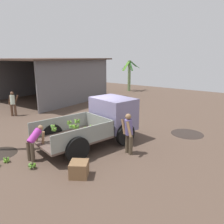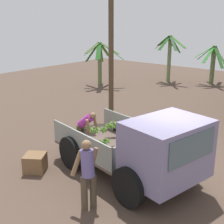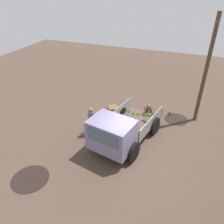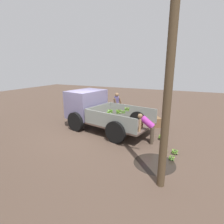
% 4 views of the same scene
% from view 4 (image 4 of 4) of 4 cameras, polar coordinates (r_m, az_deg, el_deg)
% --- Properties ---
extents(ground, '(36.00, 36.00, 0.00)m').
position_cam_4_polar(ground, '(8.86, -8.82, -6.37)').
color(ground, brown).
extents(mud_patch_0, '(1.39, 1.39, 0.01)m').
position_cam_4_polar(mud_patch_0, '(6.27, 13.68, -15.98)').
color(mud_patch_0, black).
rests_on(mud_patch_0, ground).
extents(mud_patch_2, '(1.58, 1.58, 0.01)m').
position_cam_4_polar(mud_patch_2, '(13.44, -11.40, 0.81)').
color(mud_patch_2, black).
rests_on(mud_patch_2, ground).
extents(cargo_truck, '(4.65, 2.90, 1.92)m').
position_cam_4_polar(cargo_truck, '(9.30, -6.19, 1.34)').
color(cargo_truck, brown).
rests_on(cargo_truck, ground).
extents(utility_pole, '(0.99, 0.20, 5.94)m').
position_cam_4_polar(utility_pole, '(4.35, 18.26, 12.15)').
color(utility_pole, '#4F3D29').
rests_on(utility_pole, ground).
extents(person_foreground_visitor, '(0.51, 0.68, 1.65)m').
position_cam_4_polar(person_foreground_visitor, '(10.49, 1.44, 2.34)').
color(person_foreground_visitor, '#4E4131').
rests_on(person_foreground_visitor, ground).
extents(person_worker_loading, '(0.73, 0.60, 1.25)m').
position_cam_4_polar(person_worker_loading, '(7.48, 11.52, -4.51)').
color(person_worker_loading, '#4E4033').
rests_on(person_worker_loading, ground).
extents(banana_bunch_on_ground_0, '(0.28, 0.28, 0.22)m').
position_cam_4_polar(banana_bunch_on_ground_0, '(8.12, 15.80, -7.81)').
color(banana_bunch_on_ground_0, '#423B2B').
rests_on(banana_bunch_on_ground_0, ground).
extents(banana_bunch_on_ground_1, '(0.21, 0.22, 0.18)m').
position_cam_4_polar(banana_bunch_on_ground_1, '(6.57, 18.93, -13.93)').
color(banana_bunch_on_ground_1, brown).
rests_on(banana_bunch_on_ground_1, ground).
extents(banana_bunch_on_ground_2, '(0.25, 0.25, 0.21)m').
position_cam_4_polar(banana_bunch_on_ground_2, '(7.03, 16.71, -11.71)').
color(banana_bunch_on_ground_2, '#4E4632').
rests_on(banana_bunch_on_ground_2, ground).
extents(banana_bunch_on_ground_3, '(0.24, 0.24, 0.19)m').
position_cam_4_polar(banana_bunch_on_ground_3, '(7.02, 19.85, -12.06)').
color(banana_bunch_on_ground_3, brown).
rests_on(banana_bunch_on_ground_3, ground).
extents(wooden_crate_0, '(0.79, 0.79, 0.50)m').
position_cam_4_polar(wooden_crate_0, '(9.70, 13.69, -3.20)').
color(wooden_crate_0, brown).
rests_on(wooden_crate_0, ground).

